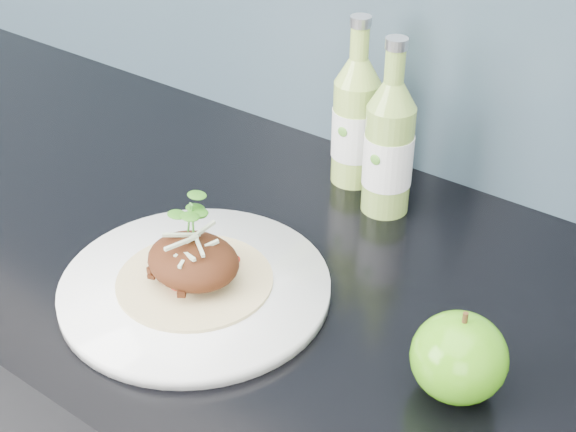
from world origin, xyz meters
name	(u,v)px	position (x,y,z in m)	size (l,w,h in m)	color
dinner_plate	(195,287)	(-0.05, 1.60, 0.91)	(0.36, 0.36, 0.02)	white
pork_taco	(193,259)	(-0.05, 1.60, 0.95)	(0.17, 0.17, 0.10)	tan
green_apple	(459,357)	(0.24, 1.63, 0.94)	(0.09, 0.09, 0.09)	#3B8B0F
cider_bottle_left	(356,122)	(-0.05, 1.90, 0.99)	(0.06, 0.06, 0.22)	#A3C652
cider_bottle_right	(389,148)	(0.02, 1.87, 0.99)	(0.08, 0.08, 0.22)	#8CB34A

